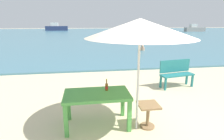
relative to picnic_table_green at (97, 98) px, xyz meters
name	(u,v)px	position (x,y,z in m)	size (l,w,h in m)	color
ground_plane	(167,134)	(1.39, -0.55, -0.65)	(120.00, 120.00, 0.00)	beige
sea_water	(93,34)	(1.39, 29.45, -0.61)	(120.00, 50.00, 0.08)	teal
picnic_table_green	(97,98)	(0.00, 0.00, 0.00)	(1.40, 0.80, 0.76)	#4C9E47
beer_bottle_amber	(107,86)	(0.23, 0.13, 0.20)	(0.07, 0.07, 0.26)	brown
patio_umbrella	(140,28)	(0.82, -0.26, 1.47)	(2.10, 2.10, 2.30)	silver
side_table_wood	(148,112)	(1.08, -0.24, -0.30)	(0.44, 0.44, 0.54)	olive
bench_teal_center	(176,72)	(2.90, 2.09, -0.11)	(1.24, 0.56, 0.95)	#237275
swimmer_person	(142,48)	(4.17, 9.84, -0.41)	(0.34, 0.34, 0.41)	tan
boat_tanker	(56,28)	(-6.62, 42.34, 0.09)	(5.06, 1.38, 1.84)	navy
boat_fishing_trawler	(194,29)	(23.49, 33.84, 0.00)	(4.34, 1.18, 1.58)	gray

